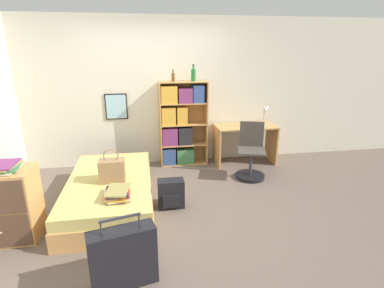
{
  "coord_description": "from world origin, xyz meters",
  "views": [
    {
      "loc": [
        -0.18,
        -3.83,
        2.06
      ],
      "look_at": [
        0.5,
        0.2,
        0.75
      ],
      "focal_mm": 28.0,
      "sensor_mm": 36.0,
      "label": 1
    }
  ],
  "objects_px": {
    "suitcase": "(123,258)",
    "magazine_pile_on_dresser": "(4,167)",
    "handbag": "(112,170)",
    "bookcase": "(179,124)",
    "bottle_green": "(173,77)",
    "desk": "(245,137)",
    "desk_chair": "(251,160)",
    "desk_lamp": "(266,111)",
    "backpack": "(171,194)",
    "bottle_brown": "(193,75)",
    "dresser": "(7,205)",
    "bed": "(111,191)",
    "book_stack_on_bed": "(118,193)"
  },
  "relations": [
    {
      "from": "suitcase",
      "to": "desk",
      "type": "bearing_deg",
      "value": 53.09
    },
    {
      "from": "handbag",
      "to": "suitcase",
      "type": "distance_m",
      "value": 1.48
    },
    {
      "from": "bookcase",
      "to": "bottle_green",
      "type": "height_order",
      "value": "bottle_green"
    },
    {
      "from": "bed",
      "to": "desk",
      "type": "bearing_deg",
      "value": 27.4
    },
    {
      "from": "bottle_brown",
      "to": "desk",
      "type": "height_order",
      "value": "bottle_brown"
    },
    {
      "from": "suitcase",
      "to": "desk",
      "type": "distance_m",
      "value": 3.47
    },
    {
      "from": "handbag",
      "to": "suitcase",
      "type": "bearing_deg",
      "value": -82.29
    },
    {
      "from": "handbag",
      "to": "desk_chair",
      "type": "height_order",
      "value": "desk_chair"
    },
    {
      "from": "handbag",
      "to": "backpack",
      "type": "relative_size",
      "value": 1.15
    },
    {
      "from": "desk_lamp",
      "to": "desk_chair",
      "type": "xyz_separation_m",
      "value": [
        -0.48,
        -0.63,
        -0.68
      ]
    },
    {
      "from": "handbag",
      "to": "desk",
      "type": "bearing_deg",
      "value": 30.16
    },
    {
      "from": "book_stack_on_bed",
      "to": "bottle_brown",
      "type": "xyz_separation_m",
      "value": [
        1.23,
        1.93,
        1.18
      ]
    },
    {
      "from": "bookcase",
      "to": "bottle_brown",
      "type": "distance_m",
      "value": 0.9
    },
    {
      "from": "dresser",
      "to": "bottle_green",
      "type": "bearing_deg",
      "value": 42.82
    },
    {
      "from": "dresser",
      "to": "bottle_green",
      "type": "xyz_separation_m",
      "value": [
        2.07,
        1.92,
        1.18
      ]
    },
    {
      "from": "desk_lamp",
      "to": "bottle_green",
      "type": "bearing_deg",
      "value": 175.72
    },
    {
      "from": "book_stack_on_bed",
      "to": "bookcase",
      "type": "xyz_separation_m",
      "value": [
        0.98,
        1.93,
        0.32
      ]
    },
    {
      "from": "handbag",
      "to": "bookcase",
      "type": "bearing_deg",
      "value": 53.53
    },
    {
      "from": "handbag",
      "to": "desk_lamp",
      "type": "height_order",
      "value": "desk_lamp"
    },
    {
      "from": "dresser",
      "to": "suitcase",
      "type": "bearing_deg",
      "value": -36.3
    },
    {
      "from": "bed",
      "to": "book_stack_on_bed",
      "type": "relative_size",
      "value": 5.04
    },
    {
      "from": "bookcase",
      "to": "backpack",
      "type": "height_order",
      "value": "bookcase"
    },
    {
      "from": "bed",
      "to": "magazine_pile_on_dresser",
      "type": "relative_size",
      "value": 5.42
    },
    {
      "from": "bookcase",
      "to": "desk",
      "type": "height_order",
      "value": "bookcase"
    },
    {
      "from": "dresser",
      "to": "bottle_green",
      "type": "relative_size",
      "value": 4.13
    },
    {
      "from": "bed",
      "to": "dresser",
      "type": "distance_m",
      "value": 1.23
    },
    {
      "from": "suitcase",
      "to": "magazine_pile_on_dresser",
      "type": "height_order",
      "value": "magazine_pile_on_dresser"
    },
    {
      "from": "bed",
      "to": "backpack",
      "type": "distance_m",
      "value": 0.84
    },
    {
      "from": "dresser",
      "to": "bottle_brown",
      "type": "distance_m",
      "value": 3.34
    },
    {
      "from": "bookcase",
      "to": "desk_lamp",
      "type": "bearing_deg",
      "value": -5.58
    },
    {
      "from": "bed",
      "to": "dresser",
      "type": "xyz_separation_m",
      "value": [
        -1.04,
        -0.61,
        0.22
      ]
    },
    {
      "from": "bottle_green",
      "to": "bottle_brown",
      "type": "distance_m",
      "value": 0.36
    },
    {
      "from": "bottle_green",
      "to": "desk_lamp",
      "type": "distance_m",
      "value": 1.78
    },
    {
      "from": "handbag",
      "to": "bookcase",
      "type": "relative_size",
      "value": 0.3
    },
    {
      "from": "dresser",
      "to": "backpack",
      "type": "bearing_deg",
      "value": 11.54
    },
    {
      "from": "desk_chair",
      "to": "desk_lamp",
      "type": "bearing_deg",
      "value": 52.76
    },
    {
      "from": "handbag",
      "to": "desk",
      "type": "relative_size",
      "value": 0.41
    },
    {
      "from": "bed",
      "to": "bookcase",
      "type": "relative_size",
      "value": 1.33
    },
    {
      "from": "dresser",
      "to": "bed",
      "type": "bearing_deg",
      "value": 30.3
    },
    {
      "from": "magazine_pile_on_dresser",
      "to": "book_stack_on_bed",
      "type": "bearing_deg",
      "value": 1.49
    },
    {
      "from": "bottle_green",
      "to": "desk",
      "type": "relative_size",
      "value": 0.18
    },
    {
      "from": "suitcase",
      "to": "magazine_pile_on_dresser",
      "type": "distance_m",
      "value": 1.66
    },
    {
      "from": "bed",
      "to": "magazine_pile_on_dresser",
      "type": "distance_m",
      "value": 1.34
    },
    {
      "from": "book_stack_on_bed",
      "to": "magazine_pile_on_dresser",
      "type": "xyz_separation_m",
      "value": [
        -1.14,
        -0.03,
        0.42
      ]
    },
    {
      "from": "bookcase",
      "to": "desk_lamp",
      "type": "relative_size",
      "value": 3.83
    },
    {
      "from": "backpack",
      "to": "dresser",
      "type": "bearing_deg",
      "value": -168.46
    },
    {
      "from": "handbag",
      "to": "desk_chair",
      "type": "xyz_separation_m",
      "value": [
        2.16,
        0.67,
        -0.25
      ]
    },
    {
      "from": "book_stack_on_bed",
      "to": "desk",
      "type": "xyz_separation_m",
      "value": [
        2.18,
        1.8,
        0.06
      ]
    },
    {
      "from": "book_stack_on_bed",
      "to": "magazine_pile_on_dresser",
      "type": "height_order",
      "value": "magazine_pile_on_dresser"
    },
    {
      "from": "dresser",
      "to": "desk_lamp",
      "type": "xyz_separation_m",
      "value": [
        3.74,
        1.8,
        0.56
      ]
    }
  ]
}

